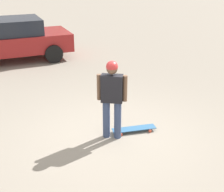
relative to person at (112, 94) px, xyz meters
name	(u,v)px	position (x,y,z in m)	size (l,w,h in m)	color
ground_plane	(112,137)	(0.00, 0.00, -0.95)	(220.00, 220.00, 0.00)	gray
person	(112,94)	(0.00, 0.00, 0.00)	(0.23, 0.59, 1.62)	#38476B
skateboard	(134,129)	(0.29, -0.43, -0.88)	(0.56, 0.94, 0.08)	#336693
car_parked_near	(13,39)	(5.04, 4.45, -0.18)	(3.76, 4.46, 1.51)	maroon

